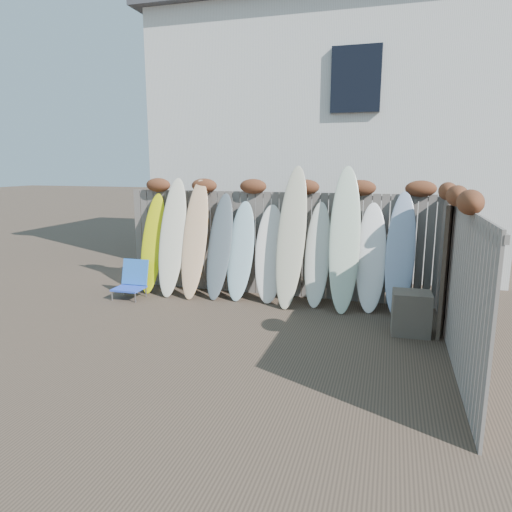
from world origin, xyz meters
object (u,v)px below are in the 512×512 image
(beach_chair, at_px, (132,280))
(wooden_crate, at_px, (411,313))
(surfboard_0, at_px, (153,243))
(lattice_panel, at_px, (449,266))

(beach_chair, distance_m, wooden_crate, 5.09)
(surfboard_0, bearing_deg, beach_chair, -106.92)
(surfboard_0, bearing_deg, wooden_crate, -11.14)
(lattice_panel, distance_m, surfboard_0, 5.44)
(wooden_crate, xyz_separation_m, surfboard_0, (-4.89, 1.07, 0.65))
(wooden_crate, relative_size, surfboard_0, 0.32)
(beach_chair, bearing_deg, wooden_crate, -5.98)
(wooden_crate, relative_size, lattice_panel, 0.33)
(lattice_panel, bearing_deg, wooden_crate, -127.02)
(beach_chair, height_order, wooden_crate, beach_chair)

